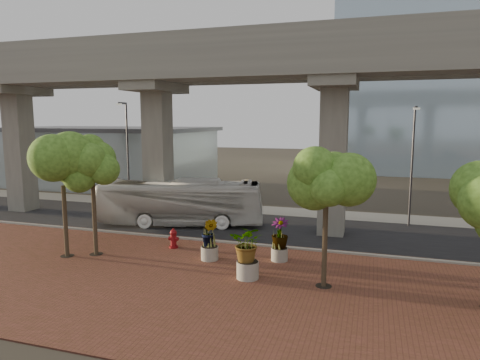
% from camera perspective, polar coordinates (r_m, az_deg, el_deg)
% --- Properties ---
extents(ground, '(160.00, 160.00, 0.00)m').
position_cam_1_polar(ground, '(27.01, -1.26, -7.27)').
color(ground, '#353227').
rests_on(ground, ground).
extents(brick_plaza, '(70.00, 13.00, 0.06)m').
position_cam_1_polar(brick_plaza, '(19.96, -8.79, -12.92)').
color(brick_plaza, brown).
rests_on(brick_plaza, ground).
extents(asphalt_road, '(90.00, 8.00, 0.04)m').
position_cam_1_polar(asphalt_road, '(28.85, 0.01, -6.23)').
color(asphalt_road, black).
rests_on(asphalt_road, ground).
extents(curb_strip, '(70.00, 0.25, 0.16)m').
position_cam_1_polar(curb_strip, '(25.17, -2.73, -8.24)').
color(curb_strip, gray).
rests_on(curb_strip, ground).
extents(far_sidewalk, '(90.00, 3.00, 0.06)m').
position_cam_1_polar(far_sidewalk, '(34.00, 2.77, -4.02)').
color(far_sidewalk, gray).
rests_on(far_sidewalk, ground).
extents(transit_viaduct, '(72.00, 5.60, 12.40)m').
position_cam_1_polar(transit_viaduct, '(27.95, 0.01, 8.36)').
color(transit_viaduct, gray).
rests_on(transit_viaduct, ground).
extents(station_pavilion, '(23.00, 13.00, 6.30)m').
position_cam_1_polar(station_pavilion, '(49.73, -17.49, 3.17)').
color(station_pavilion, '#A9BBC2').
rests_on(station_pavilion, ground).
extents(transit_bus, '(11.47, 5.20, 3.11)m').
position_cam_1_polar(transit_bus, '(29.25, -7.95, -3.03)').
color(transit_bus, silver).
rests_on(transit_bus, ground).
extents(fire_hydrant, '(0.55, 0.50, 1.10)m').
position_cam_1_polar(fire_hydrant, '(24.26, -8.86, -7.71)').
color(fire_hydrant, maroon).
rests_on(fire_hydrant, ground).
extents(planter_front, '(2.23, 2.23, 2.45)m').
position_cam_1_polar(planter_front, '(19.28, 1.04, -8.81)').
color(planter_front, gray).
rests_on(planter_front, ground).
extents(planter_right, '(2.05, 2.05, 2.19)m').
position_cam_1_polar(planter_right, '(21.76, 5.32, -7.31)').
color(planter_right, gray).
rests_on(planter_right, ground).
extents(planter_left, '(1.97, 1.97, 2.16)m').
position_cam_1_polar(planter_left, '(21.86, -4.09, -7.27)').
color(planter_left, gray).
rests_on(planter_left, ground).
extents(street_tree_far_west, '(3.77, 3.77, 6.56)m').
position_cam_1_polar(street_tree_far_west, '(23.54, -22.65, 1.92)').
color(street_tree_far_west, '#4D3F2C').
rests_on(street_tree_far_west, ground).
extents(street_tree_near_west, '(3.66, 3.66, 6.52)m').
position_cam_1_polar(street_tree_near_west, '(23.32, -19.14, 2.08)').
color(street_tree_near_west, '#4D3F2C').
rests_on(street_tree_near_west, ground).
extents(street_tree_near_east, '(3.56, 3.56, 6.35)m').
position_cam_1_polar(street_tree_near_east, '(18.04, 11.48, 0.31)').
color(street_tree_near_east, '#4D3F2C').
rests_on(street_tree_near_east, ground).
extents(streetlamp_west, '(0.42, 1.23, 8.51)m').
position_cam_1_polar(streetlamp_west, '(37.21, -14.86, 4.44)').
color(streetlamp_west, '#2E2D32').
rests_on(streetlamp_west, ground).
extents(streetlamp_east, '(0.39, 1.15, 7.95)m').
position_cam_1_polar(streetlamp_east, '(30.40, 22.02, 2.76)').
color(streetlamp_east, '#2F2E34').
rests_on(streetlamp_east, ground).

